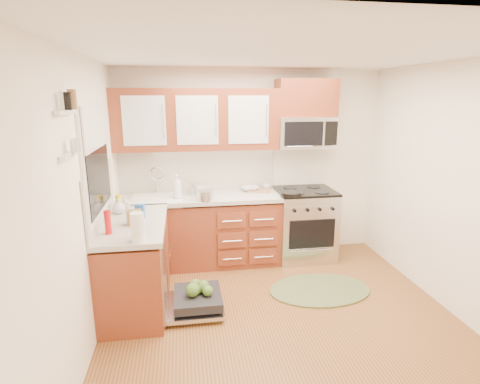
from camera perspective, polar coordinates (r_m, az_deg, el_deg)
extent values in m
plane|color=brown|center=(3.96, 6.43, -18.72)|extent=(3.50, 3.50, 0.00)
plane|color=white|center=(3.34, 7.70, 20.17)|extent=(3.50, 3.50, 0.00)
cube|color=white|center=(5.11, 1.69, 4.15)|extent=(3.50, 0.04, 2.50)
cube|color=white|center=(1.94, 21.61, -14.66)|extent=(3.50, 0.04, 2.50)
cube|color=white|center=(3.42, -22.54, -2.13)|extent=(0.04, 3.50, 2.50)
cube|color=white|center=(4.26, 30.30, 0.10)|extent=(0.04, 3.50, 2.50)
cube|color=maroon|center=(4.96, -6.06, -6.15)|extent=(2.05, 0.60, 0.85)
cube|color=maroon|center=(4.13, -15.64, -10.96)|extent=(0.60, 1.25, 0.85)
cube|color=beige|center=(4.80, -6.20, -0.87)|extent=(2.07, 0.64, 0.05)
cube|color=beige|center=(3.96, -15.96, -4.72)|extent=(0.64, 1.27, 0.05)
cube|color=beige|center=(5.02, -6.47, 3.42)|extent=(2.05, 0.02, 0.57)
cube|color=beige|center=(3.92, -20.55, -0.53)|extent=(0.02, 1.25, 0.57)
cube|color=maroon|center=(5.03, 10.02, 13.93)|extent=(0.76, 0.35, 0.47)
cube|color=white|center=(3.78, -21.15, 9.24)|extent=(0.02, 0.96, 0.40)
cube|color=white|center=(2.95, -25.03, 11.00)|extent=(0.04, 0.40, 0.03)
cube|color=white|center=(2.98, -24.42, 5.25)|extent=(0.04, 0.40, 0.03)
cylinder|color=black|center=(4.72, 7.71, -0.27)|extent=(0.26, 0.26, 0.05)
cylinder|color=silver|center=(4.57, -5.32, -0.50)|extent=(0.28, 0.28, 0.12)
cube|color=#A46F4B|center=(5.00, 2.97, 0.21)|extent=(0.32, 0.26, 0.02)
cylinder|color=silver|center=(4.80, -7.06, 0.40)|extent=(0.12, 0.12, 0.16)
cylinder|color=white|center=(3.38, -15.36, -5.19)|extent=(0.13, 0.13, 0.26)
cylinder|color=yellow|center=(4.26, -17.96, -1.74)|extent=(0.08, 0.08, 0.20)
cylinder|color=red|center=(3.64, -19.50, -4.38)|extent=(0.07, 0.07, 0.22)
cube|color=brown|center=(3.84, -15.80, -3.74)|extent=(0.16, 0.12, 0.14)
cube|color=blue|center=(4.03, -15.01, -2.84)|extent=(0.10, 0.07, 0.15)
imported|color=#999999|center=(5.02, 1.53, 0.50)|extent=(0.28, 0.28, 0.06)
imported|color=#999999|center=(4.89, -6.23, 0.22)|extent=(0.33, 0.33, 0.08)
imported|color=#999999|center=(5.11, 4.07, 0.90)|extent=(0.14, 0.14, 0.09)
imported|color=#999999|center=(4.68, -9.58, 0.82)|extent=(0.12, 0.12, 0.30)
imported|color=#999999|center=(4.26, -17.06, -1.79)|extent=(0.08, 0.08, 0.18)
imported|color=#999999|center=(4.24, -18.00, -2.00)|extent=(0.14, 0.14, 0.17)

